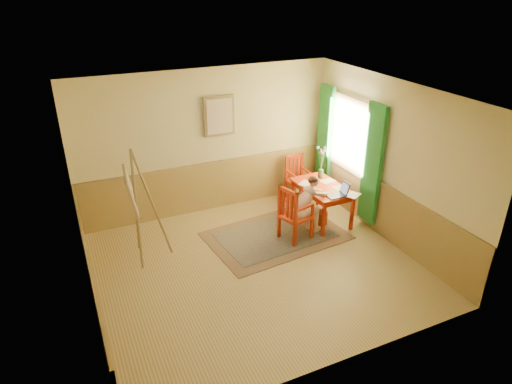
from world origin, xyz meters
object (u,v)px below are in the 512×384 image
easel (134,196)px  laptop (339,193)px  chair_left (294,214)px  figure (307,204)px  table (322,190)px  chair_back (297,178)px

easel → laptop: bearing=-9.8°
chair_left → figure: size_ratio=0.92×
table → figure: size_ratio=1.09×
figure → easel: easel is taller
table → easel: easel is taller
laptop → easel: 3.53m
table → easel: 3.45m
laptop → figure: bearing=167.7°
laptop → chair_left: bearing=175.7°
chair_left → laptop: 0.90m
table → laptop: size_ratio=3.19×
easel → figure: bearing=-9.3°
chair_left → laptop: size_ratio=2.69×
table → chair_back: size_ratio=1.30×
laptop → easel: bearing=170.2°
laptop → easel: size_ratio=0.20×
table → chair_back: 1.02m
chair_back → easel: bearing=-165.7°
table → easel: size_ratio=0.63×
laptop → chair_back: bearing=90.5°
chair_back → laptop: laptop is taller
figure → chair_left: bearing=-168.4°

